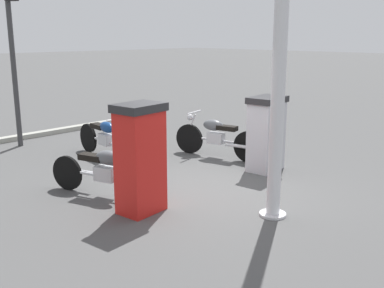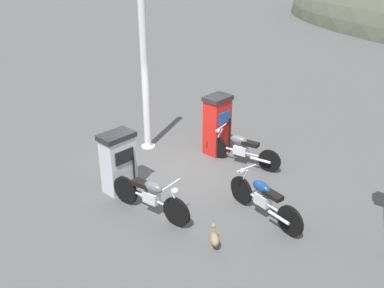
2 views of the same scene
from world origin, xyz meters
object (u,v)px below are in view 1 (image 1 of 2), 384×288
object	(u,v)px
motorcycle_near_pump	(217,136)
canopy_support_pole	(279,81)
fuel_pump_near	(266,133)
motorcycle_far_pump	(105,170)
roadside_traffic_light	(12,28)
fuel_pump_far	(140,158)
wandering_duck	(156,137)
motorcycle_extra	(105,137)

from	to	relation	value
motorcycle_near_pump	canopy_support_pole	size ratio (longest dim) A/B	0.50
fuel_pump_near	motorcycle_far_pump	world-z (taller)	fuel_pump_near
fuel_pump_near	roadside_traffic_light	bearing A→B (deg)	25.64
fuel_pump_far	roadside_traffic_light	bearing A→B (deg)	-6.20
fuel_pump_far	canopy_support_pole	xyz separation A→B (m)	(-1.51, -1.29, 1.16)
roadside_traffic_light	fuel_pump_near	bearing A→B (deg)	-154.36
roadside_traffic_light	motorcycle_near_pump	bearing A→B (deg)	-147.25
fuel_pump_near	roadside_traffic_light	size ratio (longest dim) A/B	0.36
fuel_pump_near	canopy_support_pole	xyz separation A→B (m)	(-1.51, 1.85, 1.26)
wandering_duck	fuel_pump_far	bearing A→B (deg)	136.75
fuel_pump_near	wandering_duck	xyz separation A→B (m)	(3.05, 0.27, -0.53)
fuel_pump_far	wandering_duck	size ratio (longest dim) A/B	3.67
fuel_pump_near	motorcycle_near_pump	xyz separation A→B (m)	(1.32, -0.02, -0.28)
fuel_pump_far	wandering_duck	distance (m)	4.23
fuel_pump_far	motorcycle_extra	size ratio (longest dim) A/B	0.79
motorcycle_near_pump	canopy_support_pole	world-z (taller)	canopy_support_pole
fuel_pump_far	motorcycle_near_pump	size ratio (longest dim) A/B	0.80
roadside_traffic_light	canopy_support_pole	distance (m)	6.93
fuel_pump_near	motorcycle_far_pump	size ratio (longest dim) A/B	0.72
fuel_pump_far	wandering_duck	bearing A→B (deg)	-43.25
motorcycle_near_pump	wandering_duck	size ratio (longest dim) A/B	4.58
fuel_pump_far	roadside_traffic_light	size ratio (longest dim) A/B	0.41
motorcycle_near_pump	roadside_traffic_light	distance (m)	5.29
wandering_duck	motorcycle_far_pump	bearing A→B (deg)	126.37
motorcycle_near_pump	motorcycle_extra	bearing A→B (deg)	47.56
wandering_duck	roadside_traffic_light	size ratio (longest dim) A/B	0.11
motorcycle_near_pump	canopy_support_pole	bearing A→B (deg)	146.69
wandering_duck	canopy_support_pole	size ratio (longest dim) A/B	0.11
fuel_pump_far	roadside_traffic_light	xyz separation A→B (m)	(5.33, -0.58, 1.93)
motorcycle_extra	fuel_pump_near	bearing A→B (deg)	-149.17
motorcycle_extra	motorcycle_far_pump	bearing A→B (deg)	145.54
fuel_pump_far	canopy_support_pole	bearing A→B (deg)	-139.53
fuel_pump_far	canopy_support_pole	size ratio (longest dim) A/B	0.40
roadside_traffic_light	fuel_pump_far	bearing A→B (deg)	173.80
fuel_pump_near	motorcycle_near_pump	distance (m)	1.35
motorcycle_near_pump	motorcycle_far_pump	distance (m)	3.20
motorcycle_far_pump	fuel_pump_far	bearing A→B (deg)	-178.89
fuel_pump_near	motorcycle_far_pump	distance (m)	3.30
wandering_duck	canopy_support_pole	xyz separation A→B (m)	(-4.56, 1.58, 1.79)
fuel_pump_far	roadside_traffic_light	world-z (taller)	roadside_traffic_light
fuel_pump_far	motorcycle_extra	distance (m)	3.28
fuel_pump_near	fuel_pump_far	world-z (taller)	fuel_pump_far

